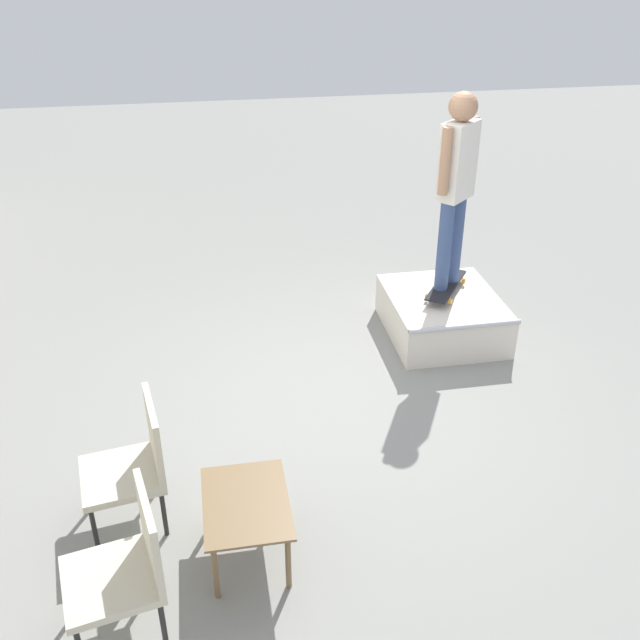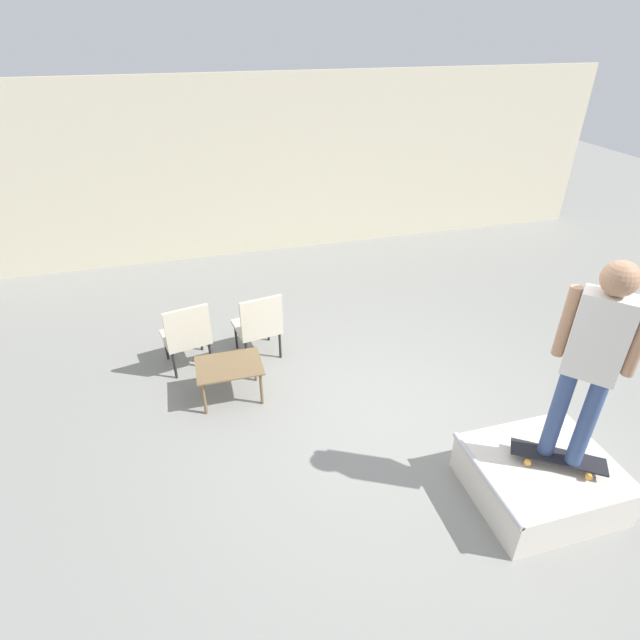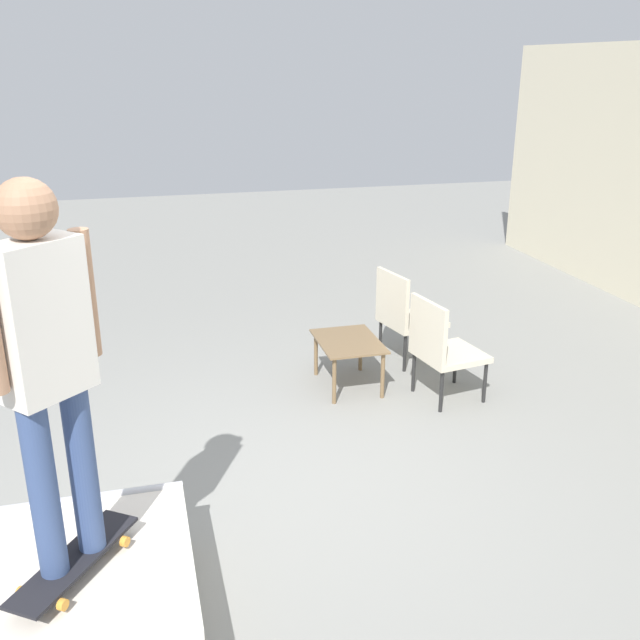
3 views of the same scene
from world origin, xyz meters
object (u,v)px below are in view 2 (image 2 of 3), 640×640
skate_ramp_box (540,478)px  patio_chair_right (259,324)px  person_skater (595,352)px  patio_chair_left (187,334)px  skateboard_on_ramp (558,457)px  coffee_table (229,369)px

skate_ramp_box → patio_chair_right: bearing=126.0°
person_skater → patio_chair_left: 4.26m
patio_chair_right → skate_ramp_box: bearing=116.6°
skate_ramp_box → skateboard_on_ramp: size_ratio=1.62×
skate_ramp_box → coffee_table: bearing=139.6°
coffee_table → patio_chair_right: bearing=56.6°
skate_ramp_box → patio_chair_left: 4.05m
skate_ramp_box → patio_chair_left: patio_chair_left is taller
skate_ramp_box → skateboard_on_ramp: skateboard_on_ramp is taller
skateboard_on_ramp → person_skater: person_skater is taller
coffee_table → skateboard_on_ramp: bearing=-40.1°
coffee_table → patio_chair_right: size_ratio=0.79×
skate_ramp_box → patio_chair_left: size_ratio=1.33×
skate_ramp_box → skateboard_on_ramp: 0.30m
patio_chair_right → patio_chair_left: bearing=-9.5°
skate_ramp_box → person_skater: person_skater is taller
coffee_table → patio_chair_left: patio_chair_left is taller
skateboard_on_ramp → patio_chair_right: patio_chair_right is taller
skate_ramp_box → patio_chair_right: size_ratio=1.33×
skate_ramp_box → person_skater: (0.07, -0.04, 1.38)m
patio_chair_left → patio_chair_right: same height
skate_ramp_box → patio_chair_right: (-2.04, 2.81, 0.29)m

